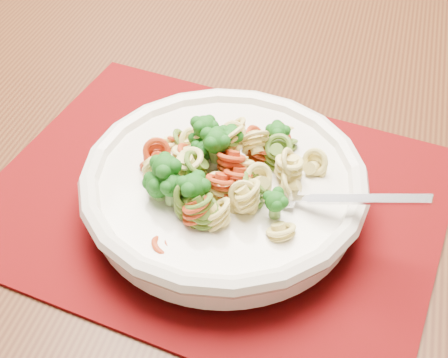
# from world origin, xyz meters

# --- Properties ---
(dining_table) EXTENTS (1.41, 0.92, 0.71)m
(dining_table) POSITION_xyz_m (0.29, -0.58, 0.62)
(dining_table) COLOR #4E2B15
(dining_table) RESTS_ON ground
(placemat) EXTENTS (0.51, 0.42, 0.00)m
(placemat) POSITION_xyz_m (0.24, -0.68, 0.72)
(placemat) COLOR #5A030A
(placemat) RESTS_ON dining_table
(pasta_bowl) EXTENTS (0.28, 0.28, 0.05)m
(pasta_bowl) POSITION_xyz_m (0.25, -0.69, 0.75)
(pasta_bowl) COLOR white
(pasta_bowl) RESTS_ON placemat
(pasta_broccoli_heap) EXTENTS (0.24, 0.24, 0.06)m
(pasta_broccoli_heap) POSITION_xyz_m (0.25, -0.69, 0.76)
(pasta_broccoli_heap) COLOR #DFC76E
(pasta_broccoli_heap) RESTS_ON pasta_bowl
(fork) EXTENTS (0.18, 0.04, 0.08)m
(fork) POSITION_xyz_m (0.31, -0.70, 0.76)
(fork) COLOR silver
(fork) RESTS_ON pasta_bowl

